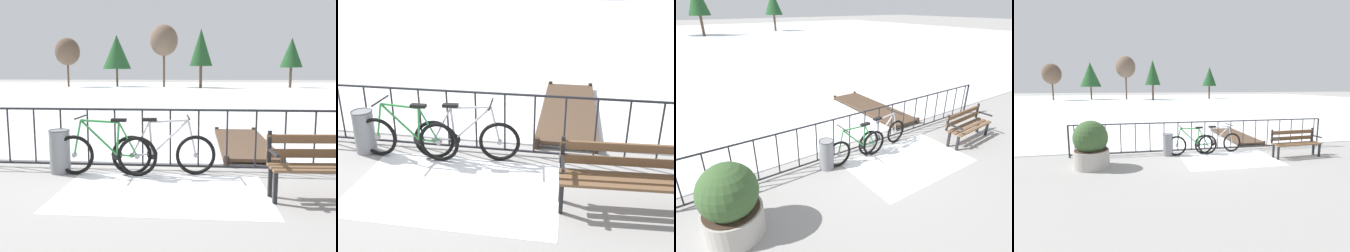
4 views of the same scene
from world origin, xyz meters
TOP-DOWN VIEW (x-y plane):
  - ground_plane at (0.00, 0.00)m, footprint 160.00×160.00m
  - frozen_pond at (0.00, 28.40)m, footprint 80.00×56.00m
  - snow_patch at (0.47, -1.20)m, footprint 2.94×1.84m
  - railing_fence at (-0.00, 0.00)m, footprint 9.06×0.06m
  - bicycle_near_railing at (-0.55, -0.41)m, footprint 1.71×0.52m
  - bicycle_second at (0.39, -0.29)m, footprint 1.71×0.52m
  - park_bench at (2.69, -1.24)m, footprint 1.62×0.57m
  - trash_bin at (-1.35, -0.31)m, footprint 0.35×0.35m
  - wooden_dock at (1.96, 2.05)m, footprint 1.10×3.60m

SIDE VIEW (x-z plane):
  - ground_plane at x=0.00m, z-range 0.00..0.00m
  - snow_patch at x=0.47m, z-range 0.00..0.01m
  - frozen_pond at x=0.00m, z-range 0.00..0.03m
  - wooden_dock at x=1.96m, z-range 0.02..0.22m
  - bicycle_near_railing at x=-0.55m, z-range -0.12..0.86m
  - bicycle_second at x=0.39m, z-range -0.12..0.86m
  - trash_bin at x=-1.35m, z-range 0.01..0.74m
  - park_bench at x=2.69m, z-range 0.07..0.96m
  - railing_fence at x=0.00m, z-range 0.02..1.09m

